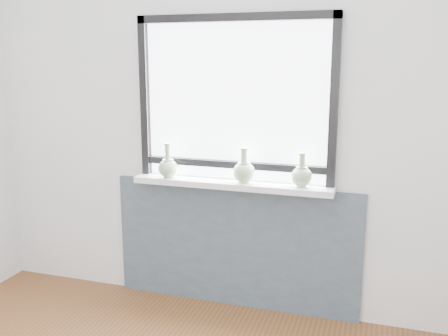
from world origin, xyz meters
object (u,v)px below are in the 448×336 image
(windowsill, at_px, (232,184))
(vase_b, at_px, (244,171))
(vase_a, at_px, (168,167))
(vase_c, at_px, (302,175))

(windowsill, bearing_deg, vase_b, -6.03)
(vase_b, bearing_deg, vase_a, -178.31)
(vase_a, height_order, vase_b, vase_a)
(vase_b, bearing_deg, windowsill, 173.97)
(windowsill, xyz_separation_m, vase_a, (-0.44, -0.02, 0.09))
(vase_a, bearing_deg, vase_b, 1.69)
(vase_c, bearing_deg, vase_b, -178.87)
(windowsill, bearing_deg, vase_a, -176.78)
(vase_b, relative_size, vase_c, 1.06)
(windowsill, bearing_deg, vase_c, -0.23)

